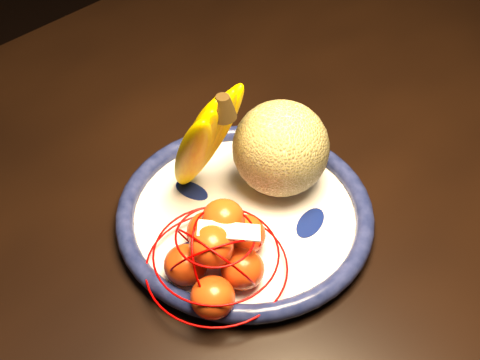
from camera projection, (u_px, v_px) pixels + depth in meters
dining_table at (195, 208)px, 1.01m from camera, size 1.64×1.08×0.78m
fruit_bowl at (245, 214)px, 0.87m from camera, size 0.34×0.34×0.03m
cantaloupe at (281, 148)px, 0.87m from camera, size 0.13×0.13×0.13m
banana_bunch at (200, 139)px, 0.83m from camera, size 0.12×0.12×0.19m
mandarin_bag at (218, 253)px, 0.79m from camera, size 0.22×0.22×0.11m
price_tag at (229, 231)px, 0.76m from camera, size 0.07×0.07×0.01m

